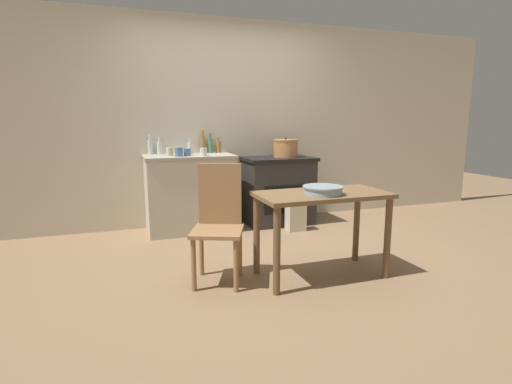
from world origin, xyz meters
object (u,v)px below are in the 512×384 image
Objects in this scene: cup_far_right at (187,152)px; cup_end_right at (203,152)px; flour_sack at (296,216)px; bottle_mid_left at (190,148)px; chair at (219,221)px; stock_pot at (286,148)px; bottle_left at (203,144)px; stove at (278,190)px; bottle_center at (160,148)px; cup_right at (170,152)px; bottle_far_left at (218,147)px; bottle_center_left at (150,147)px; work_table at (322,207)px; bottle_center_right at (210,145)px; cup_mid_right at (179,152)px; mixing_bowl_large at (323,190)px.

cup_far_right is 0.91× the size of cup_end_right.
bottle_mid_left is at bearing 153.19° from flour_sack.
chair is 4.99× the size of bottle_mid_left.
bottle_mid_left is (-1.18, 0.17, 0.02)m from stock_pot.
bottle_left reaches higher than cup_end_right.
stove is 1.56m from bottle_center.
bottle_far_left is at bearing 20.70° from cup_right.
bottle_left reaches higher than cup_far_right.
cup_far_right is at bearing -40.27° from bottle_center_left.
flour_sack is 1.83m from bottle_center.
bottle_center_right is at bearing 103.58° from work_table.
stove is at bearing 11.04° from cup_end_right.
stove is at bearing 6.20° from cup_mid_right.
stove is at bearing 98.11° from flour_sack.
stove is 4.62× the size of bottle_far_left.
stove is 1.11m from bottle_left.
bottle_mid_left reaches higher than flour_sack.
cup_far_right is at bearing 116.15° from work_table.
cup_end_right is at bearing -12.00° from cup_mid_right.
bottle_left reaches higher than bottle_mid_left.
cup_right is at bearing -52.09° from bottle_center_left.
bottle_mid_left is (-0.75, 1.94, 0.38)m from work_table.
bottle_far_left is at bearing 140.39° from flour_sack.
stock_pot is at bearing 72.84° from chair.
bottle_center_right reaches higher than cup_end_right.
cup_mid_right is (-0.89, 1.71, 0.20)m from mixing_bowl_large.
chair is at bearing -137.13° from flour_sack.
bottle_mid_left is at bearing 109.22° from chair.
stove reaches higher than mixing_bowl_large.
stock_pot is at bearing -15.00° from bottle_center_right.
bottle_left reaches higher than bottle_center.
bottle_mid_left is at bearing 171.64° from stock_pot.
bottle_center_left is at bearing 119.44° from mixing_bowl_large.
bottle_center reaches higher than chair.
flour_sack is at bearing 73.03° from mixing_bowl_large.
cup_end_right is (-0.62, 1.65, 0.19)m from mixing_bowl_large.
cup_right is at bearing -146.86° from bottle_mid_left.
bottle_far_left is 0.66m from cup_mid_right.
bottle_left is 0.64m from bottle_center_left.
work_table is at bearing -60.00° from cup_right.
mixing_bowl_large is 2.09m from cup_right.
bottle_far_left is at bearing 0.72° from bottle_center.
chair is 1.46m from cup_end_right.
bottle_center reaches higher than cup_right.
chair is 11.48× the size of cup_far_right.
bottle_center_right is at bearing 176.65° from bottle_far_left.
chair is (-0.84, 0.21, -0.10)m from work_table.
cup_mid_right reaches higher than chair.
work_table is 1.91m from cup_far_right.
chair is at bearing -81.51° from bottle_center.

